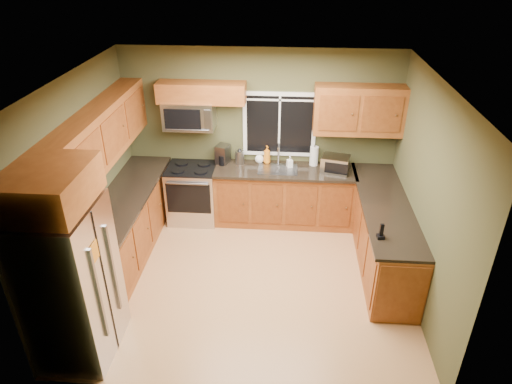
# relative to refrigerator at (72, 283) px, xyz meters

# --- Properties ---
(floor) EXTENTS (4.20, 4.20, 0.00)m
(floor) POSITION_rel_refrigerator_xyz_m (1.74, 1.30, -0.90)
(floor) COLOR tan
(floor) RESTS_ON ground
(ceiling) EXTENTS (4.20, 4.20, 0.00)m
(ceiling) POSITION_rel_refrigerator_xyz_m (1.74, 1.30, 1.80)
(ceiling) COLOR white
(ceiling) RESTS_ON back_wall
(back_wall) EXTENTS (4.20, 0.00, 4.20)m
(back_wall) POSITION_rel_refrigerator_xyz_m (1.74, 3.10, 0.45)
(back_wall) COLOR #454527
(back_wall) RESTS_ON ground
(front_wall) EXTENTS (4.20, 0.00, 4.20)m
(front_wall) POSITION_rel_refrigerator_xyz_m (1.74, -0.50, 0.45)
(front_wall) COLOR #454527
(front_wall) RESTS_ON ground
(left_wall) EXTENTS (0.00, 3.60, 3.60)m
(left_wall) POSITION_rel_refrigerator_xyz_m (-0.36, 1.30, 0.45)
(left_wall) COLOR #454527
(left_wall) RESTS_ON ground
(right_wall) EXTENTS (0.00, 3.60, 3.60)m
(right_wall) POSITION_rel_refrigerator_xyz_m (3.84, 1.30, 0.45)
(right_wall) COLOR #454527
(right_wall) RESTS_ON ground
(window) EXTENTS (1.12, 0.03, 1.02)m
(window) POSITION_rel_refrigerator_xyz_m (2.04, 3.08, 0.65)
(window) COLOR white
(window) RESTS_ON back_wall
(base_cabinets_left) EXTENTS (0.60, 2.65, 0.90)m
(base_cabinets_left) POSITION_rel_refrigerator_xyz_m (-0.06, 1.78, -0.45)
(base_cabinets_left) COLOR brown
(base_cabinets_left) RESTS_ON ground
(countertop_left) EXTENTS (0.65, 2.65, 0.04)m
(countertop_left) POSITION_rel_refrigerator_xyz_m (-0.04, 1.78, 0.02)
(countertop_left) COLOR black
(countertop_left) RESTS_ON base_cabinets_left
(base_cabinets_back) EXTENTS (2.17, 0.60, 0.90)m
(base_cabinets_back) POSITION_rel_refrigerator_xyz_m (2.15, 2.80, -0.45)
(base_cabinets_back) COLOR brown
(base_cabinets_back) RESTS_ON ground
(countertop_back) EXTENTS (2.17, 0.65, 0.04)m
(countertop_back) POSITION_rel_refrigerator_xyz_m (2.15, 2.78, 0.02)
(countertop_back) COLOR black
(countertop_back) RESTS_ON base_cabinets_back
(base_cabinets_peninsula) EXTENTS (0.60, 2.52, 0.90)m
(base_cabinets_peninsula) POSITION_rel_refrigerator_xyz_m (3.54, 1.84, -0.45)
(base_cabinets_peninsula) COLOR brown
(base_cabinets_peninsula) RESTS_ON ground
(countertop_peninsula) EXTENTS (0.65, 2.50, 0.04)m
(countertop_peninsula) POSITION_rel_refrigerator_xyz_m (3.51, 1.85, 0.02)
(countertop_peninsula) COLOR black
(countertop_peninsula) RESTS_ON base_cabinets_peninsula
(upper_cabinets_left) EXTENTS (0.33, 2.65, 0.72)m
(upper_cabinets_left) POSITION_rel_refrigerator_xyz_m (-0.20, 1.78, 0.96)
(upper_cabinets_left) COLOR brown
(upper_cabinets_left) RESTS_ON left_wall
(upper_cabinets_back_left) EXTENTS (1.30, 0.33, 0.30)m
(upper_cabinets_back_left) POSITION_rel_refrigerator_xyz_m (0.89, 2.94, 1.17)
(upper_cabinets_back_left) COLOR brown
(upper_cabinets_back_left) RESTS_ON back_wall
(upper_cabinets_back_right) EXTENTS (1.30, 0.33, 0.72)m
(upper_cabinets_back_right) POSITION_rel_refrigerator_xyz_m (3.19, 2.94, 0.96)
(upper_cabinets_back_right) COLOR brown
(upper_cabinets_back_right) RESTS_ON back_wall
(upper_cabinet_over_fridge) EXTENTS (0.72, 0.90, 0.38)m
(upper_cabinet_over_fridge) POSITION_rel_refrigerator_xyz_m (-0.00, 0.00, 1.13)
(upper_cabinet_over_fridge) COLOR brown
(upper_cabinet_over_fridge) RESTS_ON left_wall
(refrigerator) EXTENTS (0.74, 0.90, 1.80)m
(refrigerator) POSITION_rel_refrigerator_xyz_m (0.00, 0.00, 0.00)
(refrigerator) COLOR #B7B7BC
(refrigerator) RESTS_ON ground
(range) EXTENTS (0.76, 0.69, 0.94)m
(range) POSITION_rel_refrigerator_xyz_m (0.69, 2.77, -0.43)
(range) COLOR #B7B7BC
(range) RESTS_ON ground
(microwave) EXTENTS (0.76, 0.41, 0.42)m
(microwave) POSITION_rel_refrigerator_xyz_m (0.69, 2.91, 0.83)
(microwave) COLOR #B7B7BC
(microwave) RESTS_ON back_wall
(sink) EXTENTS (0.60, 0.42, 0.36)m
(sink) POSITION_rel_refrigerator_xyz_m (2.04, 2.79, 0.05)
(sink) COLOR slate
(sink) RESTS_ON countertop_back
(toaster_oven) EXTENTS (0.46, 0.40, 0.25)m
(toaster_oven) POSITION_rel_refrigerator_xyz_m (2.90, 2.76, 0.17)
(toaster_oven) COLOR #B7B7BC
(toaster_oven) RESTS_ON countertop_back
(coffee_maker) EXTENTS (0.24, 0.28, 0.30)m
(coffee_maker) POSITION_rel_refrigerator_xyz_m (1.17, 2.94, 0.18)
(coffee_maker) COLOR slate
(coffee_maker) RESTS_ON countertop_back
(kettle) EXTENTS (0.16, 0.16, 0.26)m
(kettle) POSITION_rel_refrigerator_xyz_m (1.43, 2.95, 0.16)
(kettle) COLOR #B7B7BC
(kettle) RESTS_ON countertop_back
(paper_towel_roll) EXTENTS (0.16, 0.16, 0.33)m
(paper_towel_roll) POSITION_rel_refrigerator_xyz_m (2.59, 2.98, 0.19)
(paper_towel_roll) COLOR white
(paper_towel_roll) RESTS_ON countertop_back
(soap_bottle_a) EXTENTS (0.14, 0.14, 0.28)m
(soap_bottle_a) POSITION_rel_refrigerator_xyz_m (1.86, 3.00, 0.18)
(soap_bottle_a) COLOR orange
(soap_bottle_a) RESTS_ON countertop_back
(soap_bottle_b) EXTENTS (0.10, 0.10, 0.18)m
(soap_bottle_b) POSITION_rel_refrigerator_xyz_m (2.22, 2.86, 0.13)
(soap_bottle_b) COLOR white
(soap_bottle_b) RESTS_ON countertop_back
(soap_bottle_c) EXTENTS (0.15, 0.15, 0.18)m
(soap_bottle_c) POSITION_rel_refrigerator_xyz_m (1.74, 3.00, 0.13)
(soap_bottle_c) COLOR white
(soap_bottle_c) RESTS_ON countertop_back
(cordless_phone) EXTENTS (0.10, 0.10, 0.19)m
(cordless_phone) POSITION_rel_refrigerator_xyz_m (3.31, 1.02, 0.10)
(cordless_phone) COLOR black
(cordless_phone) RESTS_ON countertop_peninsula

